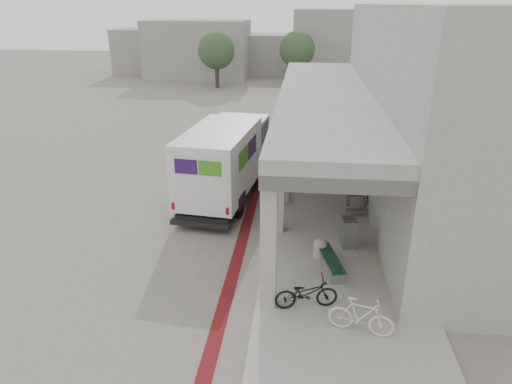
# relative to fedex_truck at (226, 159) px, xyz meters

# --- Properties ---
(ground) EXTENTS (120.00, 120.00, 0.00)m
(ground) POSITION_rel_fedex_truck_xyz_m (0.08, -3.48, -1.54)
(ground) COLOR #6B645B
(ground) RESTS_ON ground
(bike_lane_stripe) EXTENTS (0.35, 40.00, 0.01)m
(bike_lane_stripe) POSITION_rel_fedex_truck_xyz_m (1.08, -1.48, -1.53)
(bike_lane_stripe) COLOR #5B1213
(bike_lane_stripe) RESTS_ON ground
(sidewalk) EXTENTS (4.40, 28.00, 0.12)m
(sidewalk) POSITION_rel_fedex_truck_xyz_m (4.08, -3.48, -1.48)
(sidewalk) COLOR #9A968A
(sidewalk) RESTS_ON ground
(transit_building) EXTENTS (7.60, 17.00, 7.00)m
(transit_building) POSITION_rel_fedex_truck_xyz_m (6.91, 1.02, 1.86)
(transit_building) COLOR gray
(transit_building) RESTS_ON ground
(distant_backdrop) EXTENTS (28.00, 10.00, 6.50)m
(distant_backdrop) POSITION_rel_fedex_truck_xyz_m (-2.77, 32.41, 1.17)
(distant_backdrop) COLOR gray
(distant_backdrop) RESTS_ON ground
(tree_left) EXTENTS (3.20, 3.20, 4.80)m
(tree_left) POSITION_rel_fedex_truck_xyz_m (-4.92, 24.52, 1.65)
(tree_left) COLOR #38281C
(tree_left) RESTS_ON ground
(tree_mid) EXTENTS (3.20, 3.20, 4.80)m
(tree_mid) POSITION_rel_fedex_truck_xyz_m (2.08, 26.52, 1.65)
(tree_mid) COLOR #38281C
(tree_mid) RESTS_ON ground
(tree_right) EXTENTS (3.20, 3.20, 4.80)m
(tree_right) POSITION_rel_fedex_truck_xyz_m (10.08, 25.52, 1.65)
(tree_right) COLOR #38281C
(tree_right) RESTS_ON ground
(fedex_truck) EXTENTS (2.84, 6.95, 2.88)m
(fedex_truck) POSITION_rel_fedex_truck_xyz_m (0.00, 0.00, 0.00)
(fedex_truck) COLOR black
(fedex_truck) RESTS_ON ground
(bench) EXTENTS (0.76, 1.75, 0.40)m
(bench) POSITION_rel_fedex_truck_xyz_m (3.78, -5.25, -1.13)
(bench) COLOR slate
(bench) RESTS_ON sidewalk
(bollard_near) EXTENTS (0.40, 0.40, 0.60)m
(bollard_near) POSITION_rel_fedex_truck_xyz_m (3.52, -4.59, -1.12)
(bollard_near) COLOR gray
(bollard_near) RESTS_ON sidewalk
(bollard_far) EXTENTS (0.43, 0.43, 0.65)m
(bollard_far) POSITION_rel_fedex_truck_xyz_m (2.29, -0.59, -1.09)
(bollard_far) COLOR tan
(bollard_far) RESTS_ON sidewalk
(utility_cabinet) EXTENTS (0.49, 0.60, 0.91)m
(utility_cabinet) POSITION_rel_fedex_truck_xyz_m (4.38, -3.82, -0.96)
(utility_cabinet) COLOR slate
(utility_cabinet) RESTS_ON sidewalk
(bicycle_black) EXTENTS (1.64, 0.87, 0.82)m
(bicycle_black) POSITION_rel_fedex_truck_xyz_m (3.11, -7.04, -1.01)
(bicycle_black) COLOR black
(bicycle_black) RESTS_ON sidewalk
(bicycle_cream) EXTENTS (1.54, 0.76, 0.89)m
(bicycle_cream) POSITION_rel_fedex_truck_xyz_m (4.33, -7.84, -0.97)
(bicycle_cream) COLOR beige
(bicycle_cream) RESTS_ON sidewalk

